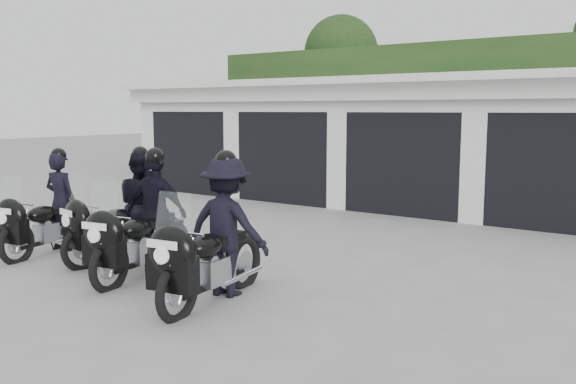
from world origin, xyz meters
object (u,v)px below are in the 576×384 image
Objects in this scene: police_bike_b at (132,211)px; police_bike_d at (219,235)px; police_bike_a at (48,211)px; police_bike_c at (149,220)px.

police_bike_b is 0.96× the size of police_bike_d.
police_bike_a is 1.48m from police_bike_b.
police_bike_d reaches higher than police_bike_b.
police_bike_d is at bearing -14.24° from police_bike_a.
police_bike_a is 0.92× the size of police_bike_d.
police_bike_a is 0.95× the size of police_bike_c.
police_bike_d is (3.75, -0.20, 0.11)m from police_bike_a.
police_bike_b reaches higher than police_bike_a.
police_bike_c reaches higher than police_bike_a.
police_bike_a is 0.97× the size of police_bike_b.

